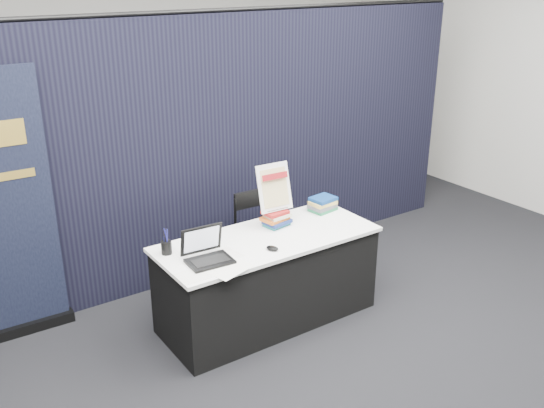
% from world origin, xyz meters
% --- Properties ---
extents(floor, '(8.00, 8.00, 0.00)m').
position_xyz_m(floor, '(0.00, 0.00, 0.00)').
color(floor, black).
rests_on(floor, ground).
extents(wall_back, '(8.00, 0.02, 3.50)m').
position_xyz_m(wall_back, '(0.00, 4.00, 1.75)').
color(wall_back, beige).
rests_on(wall_back, floor).
extents(drape_partition, '(6.00, 0.08, 2.40)m').
position_xyz_m(drape_partition, '(0.00, 1.60, 1.20)').
color(drape_partition, black).
rests_on(drape_partition, floor).
extents(display_table, '(1.80, 0.75, 0.75)m').
position_xyz_m(display_table, '(0.00, 0.55, 0.38)').
color(display_table, black).
rests_on(display_table, floor).
extents(laptop, '(0.34, 0.28, 0.25)m').
position_xyz_m(laptop, '(-0.60, 0.46, 0.81)').
color(laptop, black).
rests_on(laptop, display_table).
extents(mouse, '(0.10, 0.12, 0.03)m').
position_xyz_m(mouse, '(-0.10, 0.34, 0.77)').
color(mouse, black).
rests_on(mouse, display_table).
extents(brochure_left, '(0.27, 0.19, 0.00)m').
position_xyz_m(brochure_left, '(-0.77, 0.31, 0.75)').
color(brochure_left, white).
rests_on(brochure_left, display_table).
extents(brochure_mid, '(0.33, 0.26, 0.00)m').
position_xyz_m(brochure_mid, '(-0.49, 0.45, 0.75)').
color(brochure_mid, white).
rests_on(brochure_mid, display_table).
extents(brochure_right, '(0.36, 0.30, 0.00)m').
position_xyz_m(brochure_right, '(-0.53, 0.26, 0.75)').
color(brochure_right, white).
rests_on(brochure_right, display_table).
extents(pen_cup, '(0.10, 0.10, 0.10)m').
position_xyz_m(pen_cup, '(-0.79, 0.73, 0.80)').
color(pen_cup, black).
rests_on(pen_cup, display_table).
extents(book_stack_tall, '(0.22, 0.18, 0.13)m').
position_xyz_m(book_stack_tall, '(0.19, 0.70, 0.82)').
color(book_stack_tall, '#1C6A6A').
rests_on(book_stack_tall, display_table).
extents(book_stack_short, '(0.23, 0.18, 0.12)m').
position_xyz_m(book_stack_short, '(0.73, 0.75, 0.81)').
color(book_stack_short, '#207848').
rests_on(book_stack_short, display_table).
extents(info_sign, '(0.30, 0.15, 0.40)m').
position_xyz_m(info_sign, '(0.19, 0.73, 1.08)').
color(info_sign, black).
rests_on(info_sign, book_stack_tall).
extents(stacking_chair, '(0.42, 0.43, 0.90)m').
position_xyz_m(stacking_chair, '(0.27, 1.02, 0.50)').
color(stacking_chair, black).
rests_on(stacking_chair, floor).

